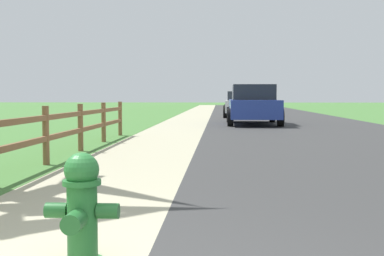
# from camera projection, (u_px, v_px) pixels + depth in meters

# --- Properties ---
(ground_plane) EXTENTS (120.00, 120.00, 0.00)m
(ground_plane) POSITION_uv_depth(u_px,v_px,m) (210.00, 117.00, 27.20)
(ground_plane) COLOR #447635
(road_asphalt) EXTENTS (7.00, 66.00, 0.01)m
(road_asphalt) POSITION_uv_depth(u_px,v_px,m) (271.00, 116.00, 29.00)
(road_asphalt) COLOR #343434
(road_asphalt) RESTS_ON ground
(curb_concrete) EXTENTS (6.00, 66.00, 0.01)m
(curb_concrete) POSITION_uv_depth(u_px,v_px,m) (160.00, 115.00, 29.36)
(curb_concrete) COLOR #AFA98A
(curb_concrete) RESTS_ON ground
(grass_verge) EXTENTS (5.00, 66.00, 0.00)m
(grass_verge) POSITION_uv_depth(u_px,v_px,m) (135.00, 115.00, 29.44)
(grass_verge) COLOR #447635
(grass_verge) RESTS_ON ground
(fire_hydrant) EXTENTS (0.50, 0.42, 0.76)m
(fire_hydrant) POSITION_uv_depth(u_px,v_px,m) (82.00, 207.00, 3.38)
(fire_hydrant) COLOR #287233
(fire_hydrant) RESTS_ON ground
(rail_fence) EXTENTS (0.11, 12.45, 0.98)m
(rail_fence) POSITION_uv_depth(u_px,v_px,m) (46.00, 131.00, 8.23)
(rail_fence) COLOR brown
(rail_fence) RESTS_ON ground
(parked_suv_blue) EXTENTS (2.11, 4.94, 1.59)m
(parked_suv_blue) POSITION_uv_depth(u_px,v_px,m) (253.00, 105.00, 20.27)
(parked_suv_blue) COLOR navy
(parked_suv_blue) RESTS_ON ground
(parked_car_white) EXTENTS (2.07, 4.64, 1.39)m
(parked_car_white) POSITION_uv_depth(u_px,v_px,m) (242.00, 104.00, 27.27)
(parked_car_white) COLOR white
(parked_car_white) RESTS_ON ground
(parked_car_silver) EXTENTS (2.14, 4.29, 1.57)m
(parked_car_silver) POSITION_uv_depth(u_px,v_px,m) (244.00, 101.00, 36.87)
(parked_car_silver) COLOR #B7BABF
(parked_car_silver) RESTS_ON ground
(parked_car_beige) EXTENTS (1.97, 4.24, 1.66)m
(parked_car_beige) POSITION_uv_depth(u_px,v_px,m) (241.00, 99.00, 47.64)
(parked_car_beige) COLOR #C6B793
(parked_car_beige) RESTS_ON ground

